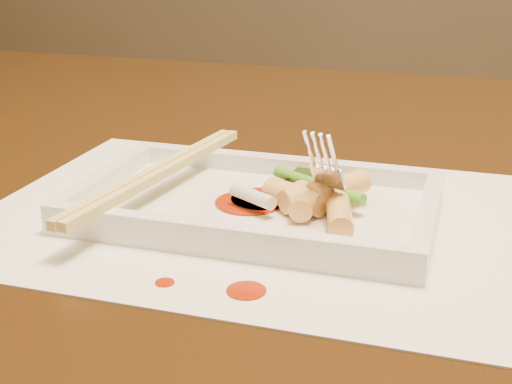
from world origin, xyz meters
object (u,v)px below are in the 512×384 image
(fork, at_px, (359,108))
(chopstick_a, at_px, (154,172))
(plate_base, at_px, (256,210))
(table, at_px, (304,260))
(placemat, at_px, (256,216))

(fork, bearing_deg, chopstick_a, -173.25)
(plate_base, relative_size, fork, 1.86)
(table, distance_m, plate_base, 0.18)
(table, relative_size, chopstick_a, 5.96)
(placemat, bearing_deg, table, 87.94)
(table, bearing_deg, fork, -62.25)
(plate_base, xyz_separation_m, fork, (0.07, 0.02, 0.08))
(chopstick_a, xyz_separation_m, fork, (0.15, 0.02, 0.06))
(table, xyz_separation_m, fork, (0.06, -0.12, 0.18))
(table, distance_m, chopstick_a, 0.21)
(placemat, relative_size, plate_base, 1.54)
(placemat, height_order, plate_base, plate_base)
(placemat, relative_size, chopstick_a, 1.70)
(placemat, distance_m, plate_base, 0.00)
(plate_base, bearing_deg, table, 87.94)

